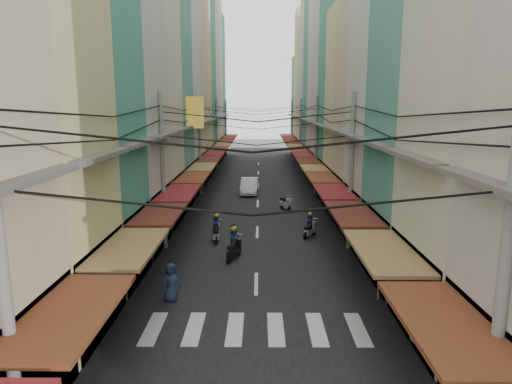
{
  "coord_description": "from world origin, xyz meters",
  "views": [
    {
      "loc": [
        0.14,
        -20.42,
        7.58
      ],
      "look_at": [
        -0.06,
        4.57,
        2.75
      ],
      "focal_mm": 32.0,
      "sensor_mm": 36.0,
      "label": 1
    }
  ],
  "objects_px": {
    "white_car": "(249,194)",
    "bicycle": "(397,248)",
    "market_umbrella": "(419,253)",
    "traffic_sign": "(380,248)"
  },
  "relations": [
    {
      "from": "white_car",
      "to": "traffic_sign",
      "type": "bearing_deg",
      "value": -74.33
    },
    {
      "from": "bicycle",
      "to": "traffic_sign",
      "type": "relative_size",
      "value": 0.5
    },
    {
      "from": "market_umbrella",
      "to": "traffic_sign",
      "type": "height_order",
      "value": "traffic_sign"
    },
    {
      "from": "white_car",
      "to": "bicycle",
      "type": "height_order",
      "value": "white_car"
    },
    {
      "from": "white_car",
      "to": "bicycle",
      "type": "bearing_deg",
      "value": -59.89
    },
    {
      "from": "white_car",
      "to": "traffic_sign",
      "type": "distance_m",
      "value": 22.39
    },
    {
      "from": "market_umbrella",
      "to": "traffic_sign",
      "type": "distance_m",
      "value": 1.4
    },
    {
      "from": "bicycle",
      "to": "market_umbrella",
      "type": "relative_size",
      "value": 0.63
    },
    {
      "from": "bicycle",
      "to": "market_umbrella",
      "type": "bearing_deg",
      "value": -179.52
    },
    {
      "from": "bicycle",
      "to": "market_umbrella",
      "type": "xyz_separation_m",
      "value": [
        -1.38,
        -7.01,
        2.09
      ]
    }
  ]
}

